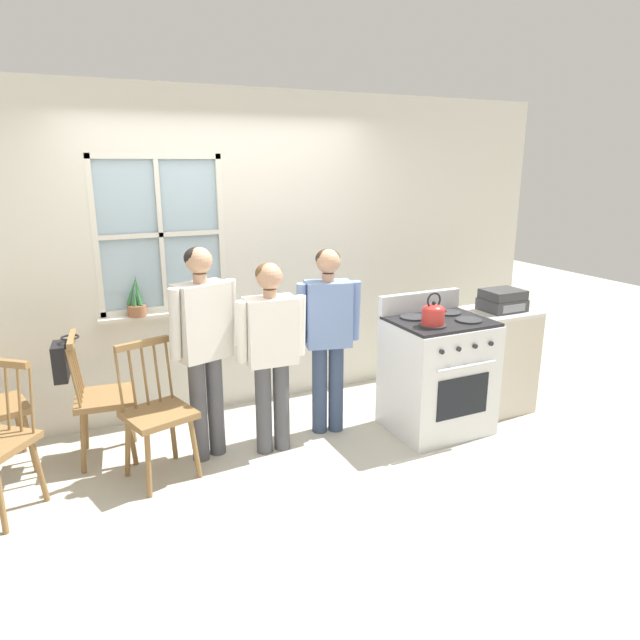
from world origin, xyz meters
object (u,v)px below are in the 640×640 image
(side_counter, at_px, (495,360))
(stereo, at_px, (502,300))
(stove, at_px, (437,373))
(chair_center_cluster, at_px, (157,415))
(person_teen_center, at_px, (271,342))
(person_adult_right, at_px, (328,327))
(potted_plant, at_px, (136,304))
(kettle, at_px, (433,313))
(handbag, at_px, (61,361))
(person_elderly_left, at_px, (203,337))
(chair_by_window, at_px, (102,399))

(side_counter, bearing_deg, stereo, -90.00)
(stove, distance_m, stereo, 0.88)
(chair_center_cluster, distance_m, person_teen_center, 0.93)
(chair_center_cluster, height_order, person_adult_right, person_adult_right)
(stove, bearing_deg, potted_plant, 152.89)
(kettle, xyz_separation_m, side_counter, (0.87, 0.24, -0.57))
(handbag, bearing_deg, chair_center_cluster, -39.92)
(kettle, bearing_deg, person_elderly_left, 164.23)
(kettle, bearing_deg, chair_center_cluster, 170.67)
(person_teen_center, height_order, kettle, person_teen_center)
(handbag, xyz_separation_m, side_counter, (3.43, -0.55, -0.33))
(potted_plant, bearing_deg, person_elderly_left, -66.22)
(kettle, height_order, potted_plant, potted_plant)
(chair_by_window, relative_size, person_elderly_left, 0.61)
(person_adult_right, xyz_separation_m, potted_plant, (-1.32, 0.77, 0.15))
(chair_center_cluster, relative_size, handbag, 3.11)
(stove, height_order, kettle, kettle)
(chair_by_window, height_order, chair_center_cluster, same)
(chair_by_window, bearing_deg, person_elderly_left, -107.45)
(person_adult_right, bearing_deg, stove, -8.11)
(chair_by_window, xyz_separation_m, kettle, (2.32, -0.77, 0.56))
(person_elderly_left, xyz_separation_m, person_adult_right, (0.98, -0.00, -0.05))
(side_counter, bearing_deg, handbag, 170.84)
(person_adult_right, bearing_deg, person_teen_center, -153.91)
(person_adult_right, xyz_separation_m, handbag, (-1.91, 0.33, -0.10))
(person_teen_center, bearing_deg, person_adult_right, 15.89)
(chair_by_window, distance_m, chair_center_cluster, 0.54)
(person_teen_center, height_order, potted_plant, person_teen_center)
(stereo, bearing_deg, person_elderly_left, 174.47)
(person_adult_right, relative_size, kettle, 6.02)
(person_elderly_left, height_order, side_counter, person_elderly_left)
(person_elderly_left, xyz_separation_m, stereo, (2.50, -0.24, 0.06))
(chair_center_cluster, xyz_separation_m, kettle, (2.01, -0.33, 0.56))
(person_teen_center, distance_m, kettle, 1.23)
(person_elderly_left, bearing_deg, kettle, -32.32)
(chair_by_window, xyz_separation_m, potted_plant, (0.36, 0.46, 0.57))
(chair_center_cluster, distance_m, side_counter, 2.88)
(person_teen_center, bearing_deg, stereo, -0.15)
(kettle, bearing_deg, stereo, 14.02)
(person_teen_center, bearing_deg, handbag, 165.57)
(handbag, bearing_deg, stereo, -9.50)
(chair_by_window, xyz_separation_m, person_adult_right, (1.67, -0.31, 0.42))
(person_elderly_left, bearing_deg, handbag, 143.77)
(chair_by_window, distance_m, potted_plant, 0.82)
(chair_by_window, height_order, side_counter, chair_by_window)
(chair_center_cluster, bearing_deg, chair_by_window, 110.00)
(handbag, xyz_separation_m, stereo, (3.43, -0.57, 0.20))
(side_counter, bearing_deg, person_adult_right, 171.79)
(chair_by_window, bearing_deg, stove, -97.94)
(person_teen_center, distance_m, potted_plant, 1.20)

